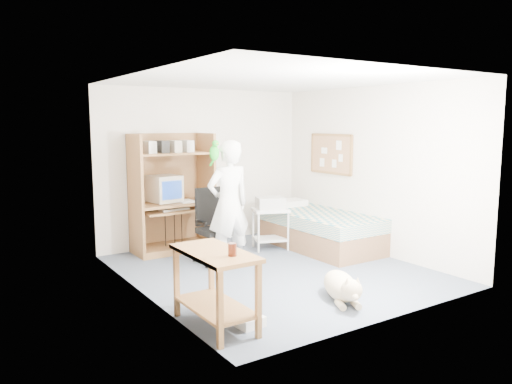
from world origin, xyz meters
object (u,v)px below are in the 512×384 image
at_px(bed, 319,230).
at_px(person, 229,205).
at_px(printer_cart, 270,222).
at_px(office_chair, 215,237).
at_px(computer_hutch, 172,198).
at_px(side_desk, 215,277).
at_px(dog, 342,286).

relative_size(bed, person, 1.17).
distance_m(person, printer_cart, 1.24).
bearing_deg(office_chair, person, -81.43).
xyz_separation_m(computer_hutch, office_chair, (0.22, -0.96, -0.45)).
bearing_deg(person, side_desk, 55.24).
xyz_separation_m(computer_hutch, side_desk, (-0.85, -2.94, -0.33)).
height_order(side_desk, printer_cart, side_desk).
distance_m(bed, side_desk, 3.39).
height_order(bed, dog, bed).
xyz_separation_m(office_chair, printer_cart, (1.09, 0.19, 0.05)).
relative_size(computer_hutch, side_desk, 1.80).
bearing_deg(office_chair, printer_cart, 9.30).
bearing_deg(person, dog, 101.14).
relative_size(computer_hutch, dog, 1.92).
height_order(office_chair, dog, office_chair).
bearing_deg(person, bed, -176.11).
bearing_deg(computer_hutch, side_desk, -106.14).
bearing_deg(printer_cart, computer_hutch, 169.88).
height_order(computer_hutch, bed, computer_hutch).
relative_size(office_chair, printer_cart, 1.61).
bearing_deg(bed, side_desk, -147.50).
relative_size(computer_hutch, printer_cart, 2.79).
distance_m(computer_hutch, side_desk, 3.08).
bearing_deg(side_desk, computer_hutch, 73.86).
bearing_deg(office_chair, dog, -79.23).
relative_size(side_desk, person, 0.58).
xyz_separation_m(side_desk, office_chair, (1.07, 1.98, -0.12)).
distance_m(bed, dog, 2.38).
bearing_deg(printer_cart, person, -134.26).
xyz_separation_m(bed, office_chair, (-1.78, 0.16, 0.08)).
bearing_deg(printer_cart, office_chair, -149.89).
relative_size(computer_hutch, office_chair, 1.73).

